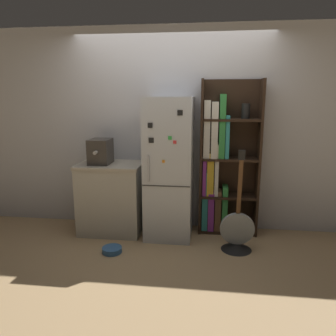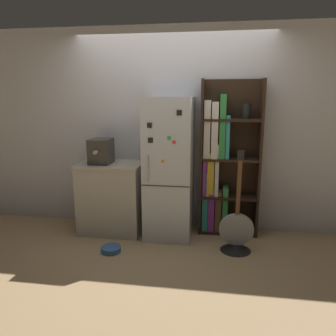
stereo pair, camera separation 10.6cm
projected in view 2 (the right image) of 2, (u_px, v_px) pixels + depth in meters
The scene contains 8 objects.
ground_plane at pixel (168, 238), 4.09m from camera, with size 16.00×16.00×0.00m, color tan.
wall_back at pixel (173, 130), 4.27m from camera, with size 8.00×0.05×2.60m.
refrigerator at pixel (169, 168), 4.03m from camera, with size 0.57×0.66×1.73m.
bookshelf at pixel (222, 164), 4.12m from camera, with size 0.74×0.29×1.94m.
kitchen_counter at pixel (112, 197), 4.26m from camera, with size 0.80×0.61×0.90m.
espresso_machine at pixel (101, 151), 4.12m from camera, with size 0.25×0.37×0.31m.
guitar at pixel (236, 237), 3.72m from camera, with size 0.39×0.35×1.19m.
pet_bowl at pixel (111, 249), 3.72m from camera, with size 0.23×0.23×0.06m.
Camera 2 is at (0.58, -3.76, 1.73)m, focal length 35.00 mm.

